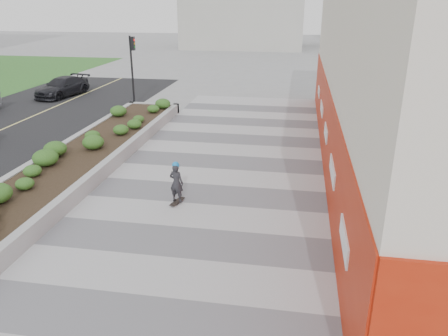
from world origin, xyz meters
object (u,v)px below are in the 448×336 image
(planter, at_px, (83,155))
(car_dark, at_px, (62,87))
(skateboarder, at_px, (176,183))
(traffic_signal_near, at_px, (132,60))

(planter, relative_size, car_dark, 4.11)
(planter, bearing_deg, skateboarder, -31.66)
(car_dark, bearing_deg, traffic_signal_near, -6.31)
(planter, relative_size, traffic_signal_near, 4.29)
(traffic_signal_near, distance_m, car_dark, 6.50)
(planter, height_order, traffic_signal_near, traffic_signal_near)
(skateboarder, bearing_deg, planter, 161.98)
(planter, xyz_separation_m, car_dark, (-7.61, 12.27, 0.22))
(traffic_signal_near, bearing_deg, planter, -80.65)
(skateboarder, bearing_deg, traffic_signal_near, 129.13)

